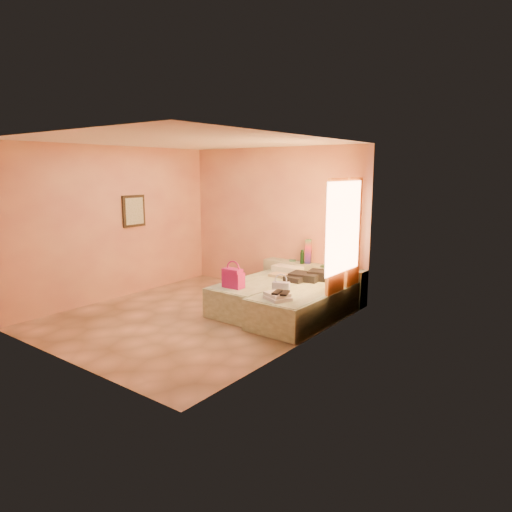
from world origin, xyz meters
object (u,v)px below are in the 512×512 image
(bed_left, at_px, (263,294))
(magenta_handbag, at_px, (233,278))
(bed_right, at_px, (305,305))
(headboard_ledge, at_px, (313,282))
(flower_vase, at_px, (355,264))
(water_bottle, at_px, (302,257))
(towel_stack, at_px, (278,296))
(green_book, at_px, (326,267))
(blue_handbag, at_px, (281,287))

(bed_left, bearing_deg, magenta_handbag, -96.83)
(bed_right, relative_size, magenta_handbag, 5.95)
(headboard_ledge, bearing_deg, flower_vase, -1.34)
(headboard_ledge, distance_m, water_bottle, 0.50)
(magenta_handbag, bearing_deg, bed_right, 28.34)
(water_bottle, bearing_deg, towel_stack, -69.23)
(bed_right, relative_size, flower_vase, 8.51)
(water_bottle, height_order, magenta_handbag, water_bottle)
(green_book, bearing_deg, blue_handbag, -78.32)
(water_bottle, distance_m, green_book, 0.52)
(bed_left, height_order, green_book, green_book)
(headboard_ledge, height_order, bed_left, headboard_ledge)
(blue_handbag, distance_m, towel_stack, 0.39)
(bed_right, xyz_separation_m, water_bottle, (-0.71, 1.08, 0.53))
(magenta_handbag, bearing_deg, blue_handbag, 11.82)
(headboard_ledge, bearing_deg, blue_handbag, -78.09)
(headboard_ledge, distance_m, magenta_handbag, 1.83)
(bed_left, relative_size, blue_handbag, 7.58)
(green_book, distance_m, towel_stack, 1.83)
(water_bottle, relative_size, green_book, 1.42)
(bed_left, xyz_separation_m, towel_stack, (0.88, -0.85, 0.30))
(headboard_ledge, distance_m, flower_vase, 0.95)
(bed_left, bearing_deg, water_bottle, 79.71)
(bed_left, xyz_separation_m, bed_right, (0.90, -0.11, 0.00))
(flower_vase, distance_m, magenta_handbag, 2.16)
(magenta_handbag, bearing_deg, bed_left, 80.54)
(headboard_ledge, height_order, green_book, green_book)
(green_book, bearing_deg, towel_stack, -72.88)
(headboard_ledge, relative_size, flower_vase, 8.73)
(blue_handbag, xyz_separation_m, towel_stack, (0.18, -0.35, -0.03))
(blue_handbag, bearing_deg, magenta_handbag, 171.70)
(bed_right, distance_m, water_bottle, 1.40)
(bed_left, xyz_separation_m, water_bottle, (0.19, 0.97, 0.53))
(bed_right, xyz_separation_m, green_book, (-0.21, 1.08, 0.41))
(water_bottle, relative_size, magenta_handbag, 0.75)
(flower_vase, bearing_deg, magenta_handbag, -127.10)
(flower_vase, bearing_deg, bed_right, -105.28)
(headboard_ledge, distance_m, bed_right, 1.28)
(flower_vase, bearing_deg, bed_left, -139.63)
(green_book, relative_size, flower_vase, 0.76)
(headboard_ledge, relative_size, bed_right, 1.02)
(bed_left, xyz_separation_m, blue_handbag, (0.70, -0.50, 0.33))
(blue_handbag, height_order, towel_stack, blue_handbag)
(bed_left, distance_m, bed_right, 0.91)
(green_book, height_order, towel_stack, green_book)
(magenta_handbag, relative_size, towel_stack, 0.96)
(water_bottle, bearing_deg, bed_right, -56.64)
(bed_left, height_order, bed_right, same)
(water_bottle, distance_m, towel_stack, 1.96)
(blue_handbag, relative_size, towel_stack, 0.75)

